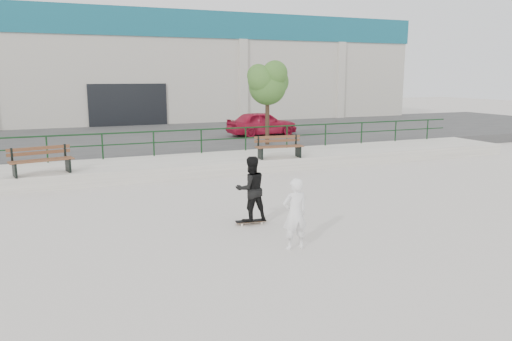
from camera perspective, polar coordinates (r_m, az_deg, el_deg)
name	(u,v)px	position (r m, az deg, el deg)	size (l,w,h in m)	color
ground	(299,248)	(11.13, 4.92, -8.80)	(120.00, 120.00, 0.00)	beige
ledge	(187,166)	(19.71, -7.93, 0.55)	(30.00, 3.00, 0.50)	#B8B3A7
parking_strip	(146,140)	(27.92, -12.42, 3.42)	(60.00, 14.00, 0.50)	#3C3C3C
railing	(178,137)	(20.81, -8.93, 3.84)	(28.00, 0.06, 1.03)	#143819
commercial_building	(111,64)	(41.56, -16.25, 11.57)	(44.20, 16.33, 8.00)	beige
bench_left	(41,161)	(17.96, -23.35, 1.05)	(2.07, 0.98, 0.92)	brown
bench_right	(279,147)	(19.82, 2.64, 2.72)	(1.96, 0.74, 0.88)	brown
tree	(268,82)	(23.55, 1.37, 10.09)	(2.20, 1.95, 3.90)	#3E301F
red_car	(262,123)	(27.23, 0.68, 5.41)	(1.55, 3.86, 1.31)	#AF1534
skateboard	(251,221)	(12.76, -0.59, -5.82)	(0.80, 0.29, 0.09)	black
standing_skater	(251,189)	(12.54, -0.60, -2.10)	(0.80, 0.63, 1.65)	black
seated_skater	(295,214)	(10.82, 4.46, -4.98)	(0.57, 0.38, 1.58)	white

